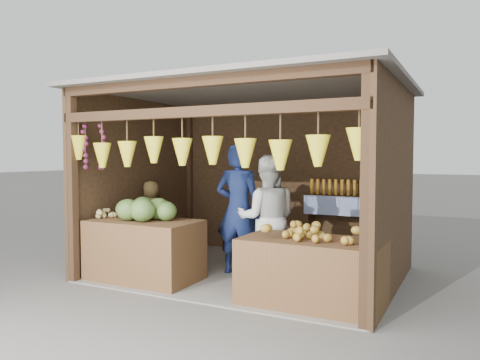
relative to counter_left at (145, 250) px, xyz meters
The scene contains 12 objects.
ground 1.53m from the counter_left, 40.44° to the left, with size 80.00×80.00×0.00m, color #514F49.
stall_structure 1.90m from the counter_left, 40.01° to the left, with size 4.30×3.30×2.66m.
back_shelf 3.16m from the counter_left, 45.88° to the left, with size 1.25×0.32×1.32m.
counter_left is the anchor object (origin of this frame).
counter_right 2.36m from the counter_left, ahead, with size 1.59×0.85×0.76m, color #4A3118.
stool 1.14m from the counter_left, 122.74° to the left, with size 0.33×0.33×0.31m, color black.
man_standing 1.41m from the counter_left, 40.16° to the left, with size 0.68×0.45×1.87m, color #121C43.
woman_standing 1.72m from the counter_left, 25.30° to the left, with size 0.83×0.65×1.71m, color silver.
vendor_seated 1.18m from the counter_left, 122.74° to the left, with size 0.49×0.32×1.00m, color brown.
melon_pile 0.58m from the counter_left, 111.02° to the left, with size 1.00×0.50×0.32m, color #244F15, non-canonical shape.
tanfruit_pile 0.81m from the counter_left, behind, with size 0.34×0.40×0.13m, color #A68C4C, non-canonical shape.
mango_pile 2.49m from the counter_left, ahead, with size 1.40×0.64×0.22m, color #BC4719, non-canonical shape.
Camera 1 is at (2.86, -6.00, 1.70)m, focal length 35.00 mm.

